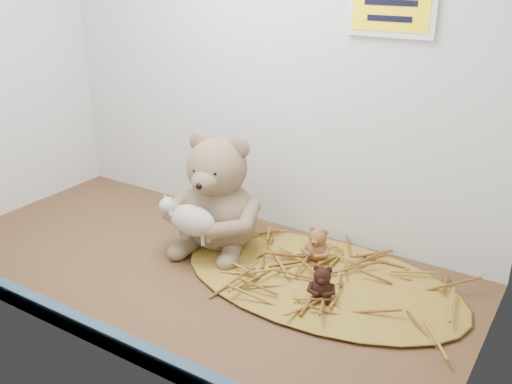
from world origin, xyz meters
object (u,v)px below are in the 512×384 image
Objects in this scene: toy_lamb at (192,220)px; mini_teddy_tan at (318,243)px; mini_teddy_brown at (322,281)px; main_teddy at (219,192)px.

toy_lamb is 1.84× the size of mini_teddy_tan.
toy_lamb is at bearing -152.00° from mini_teddy_tan.
mini_teddy_tan is 15.16cm from mini_teddy_brown.
mini_teddy_tan reaches higher than mini_teddy_brown.
mini_teddy_brown is at bearing -64.04° from mini_teddy_tan.
mini_teddy_brown is at bearing -25.60° from main_teddy.
main_teddy is 1.89× the size of toy_lamb.
mini_teddy_brown is (30.76, 1.29, -5.84)cm from toy_lamb.
toy_lamb is at bearing -99.99° from main_teddy.
main_teddy is 10.38cm from toy_lamb.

